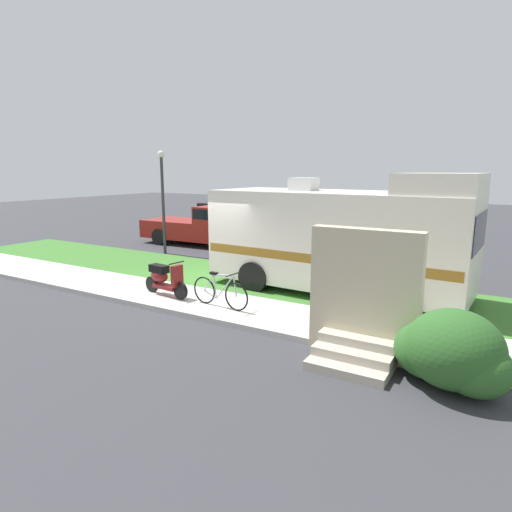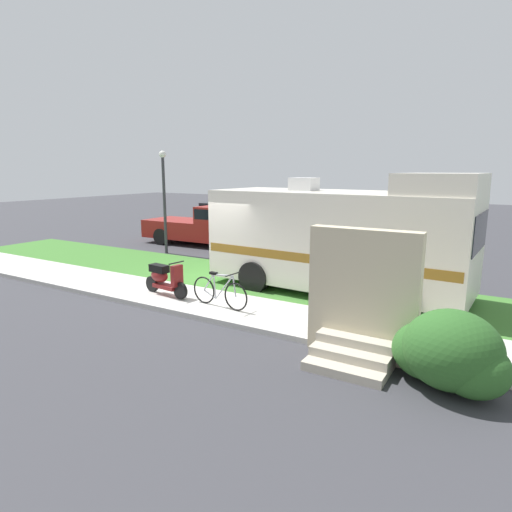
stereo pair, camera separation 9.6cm
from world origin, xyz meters
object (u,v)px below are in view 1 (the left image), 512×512
object	(u,v)px
pickup_truck_far	(245,219)
street_lamp_post	(163,192)
pickup_truck_near	(211,225)
motorhome_rv	(341,238)
bicycle	(220,292)
bottle_green	(345,315)
scooter	(164,278)

from	to	relation	value
pickup_truck_far	street_lamp_post	bearing A→B (deg)	-95.33
pickup_truck_near	pickup_truck_far	size ratio (longest dim) A/B	0.97
pickup_truck_far	street_lamp_post	xyz separation A→B (m)	(-0.51, -5.48, 1.60)
motorhome_rv	bicycle	world-z (taller)	motorhome_rv
bicycle	pickup_truck_far	bearing A→B (deg)	118.93
pickup_truck_near	bottle_green	world-z (taller)	pickup_truck_near
bicycle	pickup_truck_near	distance (m)	9.44
motorhome_rv	scooter	size ratio (longest dim) A/B	4.56
motorhome_rv	bicycle	size ratio (longest dim) A/B	4.20
pickup_truck_near	pickup_truck_far	distance (m)	3.00
motorhome_rv	pickup_truck_far	size ratio (longest dim) A/B	1.21
motorhome_rv	scooter	distance (m)	4.91
motorhome_rv	bicycle	distance (m)	3.73
bicycle	pickup_truck_near	xyz separation A→B (m)	(-5.72, 7.49, 0.48)
bicycle	bottle_green	xyz separation A→B (m)	(2.94, 0.70, -0.29)
motorhome_rv	pickup_truck_near	world-z (taller)	motorhome_rv
motorhome_rv	bottle_green	world-z (taller)	motorhome_rv
motorhome_rv	scooter	world-z (taller)	motorhome_rv
pickup_truck_near	street_lamp_post	xyz separation A→B (m)	(-0.59, -2.48, 1.56)
bicycle	street_lamp_post	bearing A→B (deg)	141.52
pickup_truck_far	bottle_green	world-z (taller)	pickup_truck_far
bicycle	pickup_truck_near	world-z (taller)	pickup_truck_near
bottle_green	street_lamp_post	bearing A→B (deg)	154.96
scooter	pickup_truck_near	distance (m)	8.34
motorhome_rv	pickup_truck_far	distance (m)	10.84
bottle_green	street_lamp_post	xyz separation A→B (m)	(-9.25, 4.32, 2.32)
scooter	street_lamp_post	xyz separation A→B (m)	(-4.43, 4.92, 1.96)
bicycle	scooter	bearing A→B (deg)	176.96
motorhome_rv	scooter	xyz separation A→B (m)	(-3.86, -2.87, -1.01)
scooter	bicycle	size ratio (longest dim) A/B	0.92
street_lamp_post	bottle_green	bearing A→B (deg)	-25.04
pickup_truck_near	pickup_truck_far	bearing A→B (deg)	91.51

